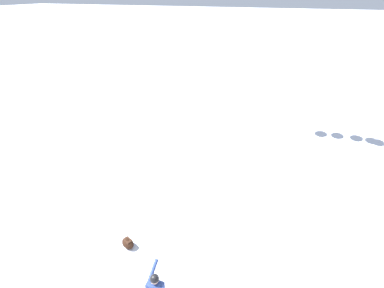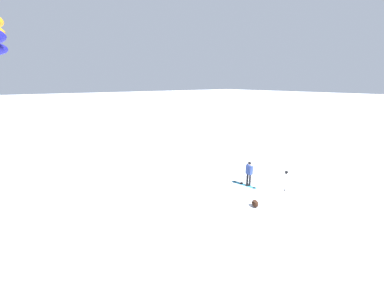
# 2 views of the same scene
# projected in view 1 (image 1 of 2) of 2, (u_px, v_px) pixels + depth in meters

# --- Properties ---
(gear_bag_large) EXTENTS (0.50, 0.58, 0.34)m
(gear_bag_large) POSITION_uv_depth(u_px,v_px,m) (128.00, 243.00, 10.21)
(gear_bag_large) COLOR black
(gear_bag_large) RESTS_ON ground_plane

